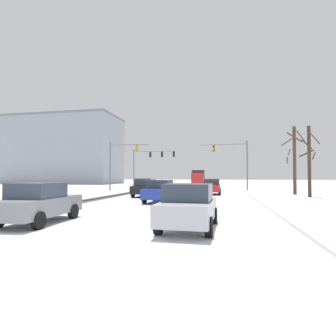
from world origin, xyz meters
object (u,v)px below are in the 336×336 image
object	(u,v)px
car_red_second	(212,187)
bare_tree_sidewalk_far	(294,158)
car_silver_sixth	(189,206)
traffic_signal_near_left	(120,158)
box_truck_delivery	(198,178)
bare_tree_sidewalk_mid	(309,160)
car_blue_fourth	(160,191)
car_white_lead	(143,184)
office_building_far_left_block	(65,150)
car_black_third	(146,188)
car_grey_fifth	(39,203)
traffic_signal_far_left	(151,159)
traffic_signal_near_right	(234,157)

from	to	relation	value
car_red_second	bare_tree_sidewalk_far	size ratio (longest dim) A/B	0.57
bare_tree_sidewalk_far	car_silver_sixth	bearing A→B (deg)	-112.33
traffic_signal_near_left	car_silver_sixth	distance (m)	27.81
box_truck_delivery	bare_tree_sidewalk_far	distance (m)	23.77
car_silver_sixth	bare_tree_sidewalk_mid	size ratio (longest dim) A/B	0.64
car_silver_sixth	car_blue_fourth	bearing A→B (deg)	108.82
box_truck_delivery	car_white_lead	bearing A→B (deg)	-109.21
car_red_second	box_truck_delivery	bearing A→B (deg)	98.59
office_building_far_left_block	bare_tree_sidewalk_far	bearing A→B (deg)	-35.75
box_truck_delivery	bare_tree_sidewalk_mid	xyz separation A→B (m)	(12.24, -24.28, 1.76)
car_black_third	box_truck_delivery	size ratio (longest dim) A/B	0.55
car_blue_fourth	car_silver_sixth	bearing A→B (deg)	-71.18
car_grey_fifth	office_building_far_left_block	world-z (taller)	office_building_far_left_block
traffic_signal_near_left	car_blue_fourth	world-z (taller)	traffic_signal_near_left
car_silver_sixth	bare_tree_sidewalk_mid	world-z (taller)	bare_tree_sidewalk_mid
car_white_lead	car_silver_sixth	world-z (taller)	same
traffic_signal_far_left	car_black_third	xyz separation A→B (m)	(4.86, -19.99, -4.02)
bare_tree_sidewalk_mid	bare_tree_sidewalk_far	size ratio (longest dim) A/B	0.91
traffic_signal_near_right	bare_tree_sidewalk_mid	world-z (taller)	bare_tree_sidewalk_mid
office_building_far_left_block	car_silver_sixth	bearing A→B (deg)	-54.40
car_black_third	car_red_second	bearing A→B (deg)	37.28
traffic_signal_near_left	car_grey_fifth	xyz separation A→B (m)	(6.12, -24.73, -3.57)
traffic_signal_near_right	bare_tree_sidewalk_far	world-z (taller)	bare_tree_sidewalk_far
box_truck_delivery	car_blue_fourth	bearing A→B (deg)	-90.00
car_red_second	car_black_third	bearing A→B (deg)	-142.72
traffic_signal_near_right	office_building_far_left_block	distance (m)	51.91
traffic_signal_near_left	box_truck_delivery	size ratio (longest dim) A/B	0.87
car_blue_fourth	office_building_far_left_block	distance (m)	59.73
traffic_signal_far_left	bare_tree_sidewalk_far	xyz separation A→B (m)	(19.30, -13.79, -1.01)
car_white_lead	car_blue_fourth	distance (m)	16.19
car_grey_fifth	car_silver_sixth	distance (m)	6.10
traffic_signal_far_left	bare_tree_sidewalk_far	bearing A→B (deg)	-35.54
traffic_signal_near_right	office_building_far_left_block	bearing A→B (deg)	145.63
car_red_second	bare_tree_sidewalk_mid	distance (m)	9.50
car_blue_fourth	car_grey_fifth	bearing A→B (deg)	-106.40
traffic_signal_far_left	car_red_second	xyz separation A→B (m)	(10.78, -15.48, -4.02)
traffic_signal_near_left	box_truck_delivery	distance (m)	19.13
traffic_signal_near_right	office_building_far_left_block	world-z (taller)	office_building_far_left_block
car_white_lead	car_red_second	world-z (taller)	same
traffic_signal_near_left	car_grey_fifth	distance (m)	25.72
traffic_signal_near_left	car_blue_fourth	bearing A→B (deg)	-59.38
traffic_signal_near_right	bare_tree_sidewalk_mid	bearing A→B (deg)	-56.65
traffic_signal_near_right	car_white_lead	world-z (taller)	traffic_signal_near_right
car_red_second	box_truck_delivery	distance (m)	22.44
car_red_second	car_grey_fifth	size ratio (longest dim) A/B	0.98
traffic_signal_near_left	traffic_signal_near_right	distance (m)	14.99
car_white_lead	car_grey_fifth	size ratio (longest dim) A/B	0.98
traffic_signal_near_right	box_truck_delivery	xyz separation A→B (m)	(-5.90, 14.65, -2.80)
traffic_signal_far_left	car_blue_fourth	world-z (taller)	traffic_signal_far_left
box_truck_delivery	office_building_far_left_block	distance (m)	40.22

